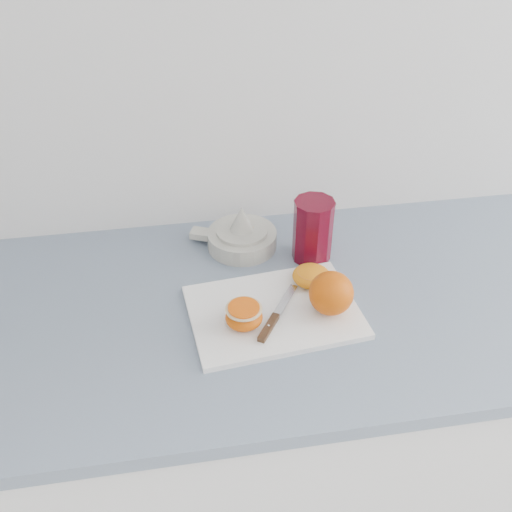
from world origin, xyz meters
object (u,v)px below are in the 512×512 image
object	(u,v)px
counter	(282,434)
citrus_juicer	(241,236)
half_orange	(244,316)
cutting_board	(274,312)
red_tumbler	(313,232)

from	to	relation	value
counter	citrus_juicer	size ratio (longest dim) A/B	13.55
citrus_juicer	half_orange	bearing A→B (deg)	-97.03
cutting_board	citrus_juicer	bearing A→B (deg)	97.36
half_orange	red_tumbler	world-z (taller)	red_tumbler
counter	cutting_board	world-z (taller)	cutting_board
counter	citrus_juicer	xyz separation A→B (m)	(-0.07, 0.19, 0.47)
counter	citrus_juicer	bearing A→B (deg)	109.85
cutting_board	counter	bearing A→B (deg)	49.70
citrus_juicer	cutting_board	bearing A→B (deg)	-82.64
cutting_board	citrus_juicer	distance (m)	0.23
citrus_juicer	red_tumbler	xyz separation A→B (m)	(0.14, -0.06, 0.04)
cutting_board	half_orange	bearing A→B (deg)	-153.23
counter	citrus_juicer	world-z (taller)	citrus_juicer
cutting_board	red_tumbler	size ratio (longest dim) A/B	2.26
half_orange	citrus_juicer	bearing A→B (deg)	82.97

